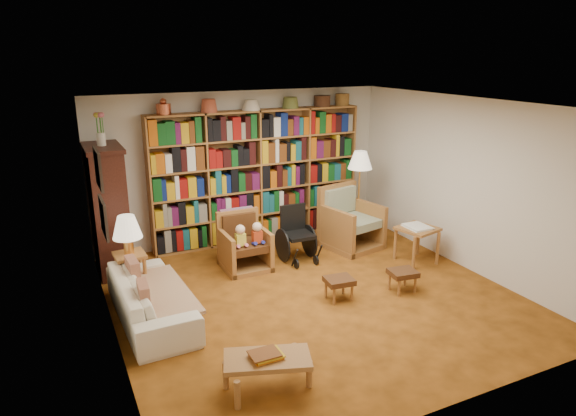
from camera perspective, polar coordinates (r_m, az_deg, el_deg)
floor at (r=6.92m, az=2.77°, el=-9.66°), size 5.00×5.00×0.00m
ceiling at (r=6.21m, az=3.10°, el=11.41°), size 5.00×5.00×0.00m
wall_back at (r=8.66m, az=-4.98°, el=4.61°), size 5.00×0.00×5.00m
wall_front at (r=4.56m, az=18.18°, el=-7.92°), size 5.00×0.00×5.00m
wall_left at (r=5.76m, az=-19.57°, el=-2.82°), size 0.00×5.00×5.00m
wall_right at (r=7.92m, az=19.06°, el=2.54°), size 0.00×5.00×5.00m
bookshelf at (r=8.60m, az=-3.32°, el=4.00°), size 3.60×0.30×2.42m
curio_cabinet at (r=7.77m, az=-19.31°, el=-0.04°), size 0.50×0.95×2.40m
framed_pictures at (r=5.94m, az=-20.06°, el=1.52°), size 0.03×0.52×0.97m
sofa at (r=6.45m, az=-15.01°, el=-9.63°), size 1.90×0.79×0.55m
sofa_throw at (r=6.45m, az=-14.59°, el=-9.36°), size 0.85×1.49×0.04m
cushion_left at (r=6.68m, az=-16.82°, el=-7.19°), size 0.14×0.37×0.37m
cushion_right at (r=6.05m, az=-15.71°, el=-9.72°), size 0.13×0.35×0.34m
side_table_lamp at (r=7.05m, az=-17.09°, el=-6.09°), size 0.40×0.40×0.59m
table_lamp at (r=6.88m, az=-17.46°, el=-2.16°), size 0.38×0.38×0.51m
armchair_leather at (r=7.69m, az=-5.02°, el=-4.05°), size 0.66×0.71×0.84m
armchair_sage at (r=8.54m, az=6.72°, el=-1.69°), size 0.97×0.99×1.00m
wheelchair at (r=7.91m, az=0.92°, el=-3.05°), size 0.49×0.68×0.85m
floor_lamp at (r=8.62m, az=8.01°, el=4.90°), size 0.40×0.40×1.53m
side_table_papers at (r=8.03m, az=14.17°, el=-2.70°), size 0.63×0.63×0.58m
footstool_a at (r=6.73m, az=5.71°, el=-8.19°), size 0.38×0.34×0.30m
footstool_b at (r=7.09m, az=12.64°, el=-7.20°), size 0.39×0.35×0.30m
coffee_table at (r=5.08m, az=-2.31°, el=-16.66°), size 0.91×0.66×0.39m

